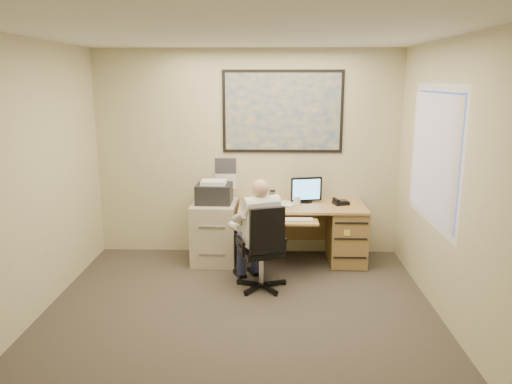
{
  "coord_description": "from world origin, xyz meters",
  "views": [
    {
      "loc": [
        0.29,
        -4.27,
        2.31
      ],
      "look_at": [
        0.14,
        1.3,
        1.05
      ],
      "focal_mm": 35.0,
      "sensor_mm": 36.0,
      "label": 1
    }
  ],
  "objects_px": {
    "filing_cabinet": "(215,226)",
    "person": "(261,234)",
    "desk": "(328,228)",
    "office_chair": "(260,265)"
  },
  "relations": [
    {
      "from": "desk",
      "to": "office_chair",
      "type": "distance_m",
      "value": 1.27
    },
    {
      "from": "desk",
      "to": "person",
      "type": "bearing_deg",
      "value": -134.47
    },
    {
      "from": "desk",
      "to": "filing_cabinet",
      "type": "distance_m",
      "value": 1.45
    },
    {
      "from": "desk",
      "to": "filing_cabinet",
      "type": "height_order",
      "value": "desk"
    },
    {
      "from": "filing_cabinet",
      "to": "person",
      "type": "height_order",
      "value": "person"
    },
    {
      "from": "office_chair",
      "to": "desk",
      "type": "bearing_deg",
      "value": 29.25
    },
    {
      "from": "desk",
      "to": "office_chair",
      "type": "relative_size",
      "value": 1.62
    },
    {
      "from": "filing_cabinet",
      "to": "office_chair",
      "type": "xyz_separation_m",
      "value": [
        0.6,
        -0.9,
        -0.17
      ]
    },
    {
      "from": "filing_cabinet",
      "to": "person",
      "type": "xyz_separation_m",
      "value": [
        0.61,
        -0.83,
        0.16
      ]
    },
    {
      "from": "person",
      "to": "desk",
      "type": "bearing_deg",
      "value": 19.91
    }
  ]
}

